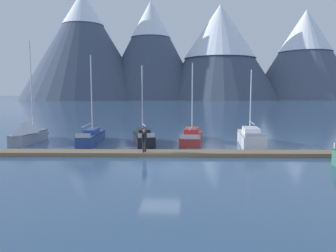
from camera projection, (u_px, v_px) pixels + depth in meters
ground_plane at (160, 168)px, 20.08m from camera, size 700.00×700.00×0.00m
mountain_west_summit at (84, 45)px, 205.47m from camera, size 80.95×80.95×68.21m
mountain_central_massif at (151, 49)px, 210.98m from camera, size 67.25×67.25×63.80m
mountain_shoulder_ridge at (220, 49)px, 209.16m from camera, size 78.57×78.57×61.24m
mountain_east_summit at (305, 52)px, 211.82m from camera, size 69.71×69.71×58.37m
dock at (166, 153)px, 24.03m from camera, size 29.84×3.60×0.30m
sailboat_nearest_berth at (30, 132)px, 29.97m from camera, size 1.71×6.35×9.47m
sailboat_second_berth at (92, 137)px, 29.75m from camera, size 1.86×7.03×8.08m
sailboat_mid_dock_port at (143, 137)px, 29.41m from camera, size 2.91×6.01×7.14m
sailboat_mid_dock_starboard at (192, 136)px, 30.42m from camera, size 2.16×7.30×7.43m
sailboat_far_berth at (250, 137)px, 28.99m from camera, size 2.18×7.16×6.72m
person_on_dock at (144, 139)px, 23.60m from camera, size 0.36×0.54×1.69m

